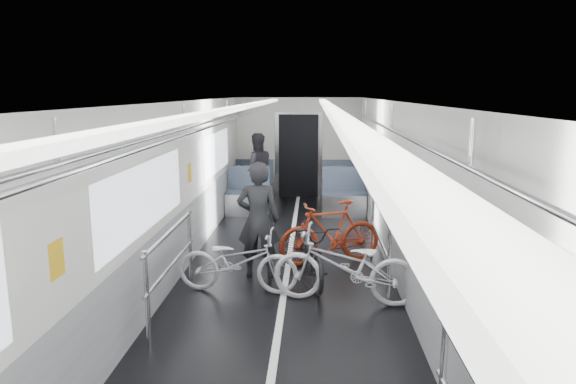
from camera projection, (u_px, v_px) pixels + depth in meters
name	position (u px, v px, depth m)	size (l,w,h in m)	color
car_shell	(288.00, 191.00, 7.34)	(3.02, 14.01, 2.41)	black
bike_left_far	(238.00, 261.00, 6.53)	(0.54, 1.55, 0.82)	#BABABF
bike_right_mid	(345.00, 266.00, 6.16)	(0.62, 1.77, 0.93)	#BBBCC0
bike_right_far	(330.00, 233.00, 7.60)	(0.45, 1.59, 0.96)	maroon
bike_aisle	(311.00, 250.00, 6.95)	(0.56, 1.61, 0.84)	black
person_standing	(258.00, 220.00, 7.00)	(0.59, 0.39, 1.62)	black
person_seated	(257.00, 169.00, 11.65)	(0.79, 0.61, 1.62)	#2F2B33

